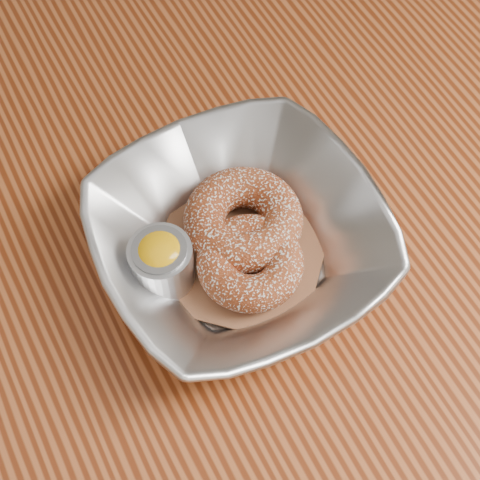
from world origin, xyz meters
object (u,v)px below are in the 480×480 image
table (262,269)px  donut_front (250,263)px  serving_bowl (240,240)px  donut_back (243,219)px  ramekin (161,261)px

table → donut_front: (-0.04, -0.05, 0.13)m
serving_bowl → donut_front: 0.02m
donut_front → donut_back: bearing=70.0°
table → donut_back: bearing=-166.5°
ramekin → table: bearing=7.9°
serving_bowl → ramekin: ramekin is taller
serving_bowl → ramekin: (-0.07, 0.01, 0.01)m
serving_bowl → donut_back: size_ratio=2.34×
donut_front → ramekin: ramekin is taller
table → serving_bowl: (-0.04, -0.02, 0.13)m
serving_bowl → donut_back: 0.02m
serving_bowl → donut_back: (0.01, 0.02, -0.00)m
serving_bowl → donut_front: (-0.00, -0.02, -0.00)m
donut_back → ramekin: ramekin is taller
table → ramekin: 0.17m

